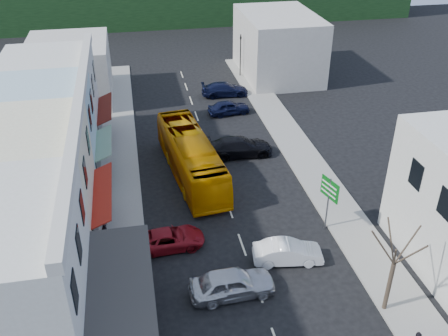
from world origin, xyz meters
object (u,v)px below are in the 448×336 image
(car_red, at_px, (169,238))
(direction_sign, at_px, (328,204))
(car_silver, at_px, (232,285))
(traffic_signal, at_px, (240,56))
(pedestrian_left, at_px, (104,226))
(bus, at_px, (191,158))
(street_tree, at_px, (394,264))
(car_white, at_px, (288,252))

(car_red, distance_m, direction_sign, 10.45)
(car_silver, distance_m, car_red, 5.69)
(car_silver, xyz_separation_m, traffic_signal, (8.12, 34.15, 1.77))
(pedestrian_left, bearing_deg, car_silver, -142.19)
(bus, bearing_deg, pedestrian_left, -140.77)
(direction_sign, height_order, street_tree, street_tree)
(direction_sign, bearing_deg, bus, 116.75)
(pedestrian_left, xyz_separation_m, street_tree, (14.80, -9.15, 2.23))
(car_silver, xyz_separation_m, car_white, (3.87, 2.08, 0.00))
(car_red, relative_size, street_tree, 0.71)
(bus, relative_size, pedestrian_left, 6.82)
(car_white, relative_size, pedestrian_left, 2.59)
(bus, bearing_deg, car_white, -75.56)
(car_red, height_order, direction_sign, direction_sign)
(direction_sign, height_order, traffic_signal, traffic_signal)
(car_white, height_order, pedestrian_left, pedestrian_left)
(car_silver, xyz_separation_m, street_tree, (7.82, -2.71, 2.53))
(pedestrian_left, height_order, traffic_signal, traffic_signal)
(bus, relative_size, traffic_signal, 2.35)
(bus, height_order, pedestrian_left, bus)
(car_red, relative_size, pedestrian_left, 2.71)
(bus, xyz_separation_m, traffic_signal, (8.59, 20.95, 0.92))
(car_white, bearing_deg, car_silver, 126.09)
(car_silver, relative_size, direction_sign, 1.14)
(car_white, bearing_deg, car_red, 76.37)
(street_tree, xyz_separation_m, traffic_signal, (0.30, 36.86, -0.76))
(pedestrian_left, bearing_deg, car_white, -121.41)
(bus, distance_m, car_red, 8.83)
(car_white, distance_m, car_red, 7.44)
(car_white, xyz_separation_m, direction_sign, (3.46, 2.68, 1.23))
(car_silver, xyz_separation_m, direction_sign, (7.32, 4.75, 1.23))
(direction_sign, bearing_deg, car_silver, -162.95)
(bus, bearing_deg, direction_sign, -54.16)
(car_silver, distance_m, pedestrian_left, 9.50)
(car_red, bearing_deg, direction_sign, -93.79)
(bus, xyz_separation_m, car_white, (4.33, -11.12, -0.85))
(car_white, distance_m, traffic_signal, 32.41)
(car_white, height_order, street_tree, street_tree)
(car_white, bearing_deg, street_tree, -132.55)
(car_white, height_order, car_red, same)
(traffic_signal, bearing_deg, car_silver, 67.44)
(bus, distance_m, car_white, 11.97)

